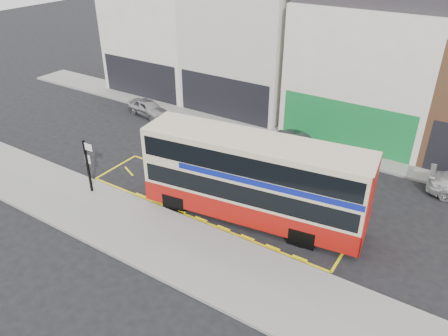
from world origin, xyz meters
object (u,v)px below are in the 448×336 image
Objects in this scene: double_decker_bus at (254,179)px; street_tree_left at (126,43)px; street_tree_right at (393,106)px; bus_stop_post at (88,162)px; car_grey at (299,144)px; car_silver at (148,108)px.

double_decker_bus is 1.91× the size of street_tree_left.
bus_stop_post is at bearing -131.39° from street_tree_right.
car_grey is at bearing 51.36° from bus_stop_post.
double_decker_bus is at bearing -30.55° from street_tree_left.
bus_stop_post is 0.52× the size of street_tree_left.
car_grey is at bearing -78.02° from car_silver.
street_tree_left is at bearing 85.42° from car_grey.
car_grey is 18.08m from street_tree_left.
street_tree_right is (3.51, 10.67, 0.82)m from double_decker_bus.
street_tree_left is 1.27× the size of street_tree_right.
street_tree_right is at bearing -67.90° from car_silver.
bus_stop_post is 0.67× the size of street_tree_right.
street_tree_left reaches higher than car_grey.
car_silver is at bearing -34.93° from street_tree_left.
street_tree_left reaches higher than double_decker_bus.
street_tree_left is (-18.44, 10.89, 1.66)m from double_decker_bus.
bus_stop_post is 10.90m from car_silver.
street_tree_right is at bearing 64.08° from double_decker_bus.
car_silver is 0.96× the size of car_grey.
street_tree_right reaches higher than bus_stop_post.
street_tree_right reaches higher than car_silver.
double_decker_bus reaches higher than bus_stop_post.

